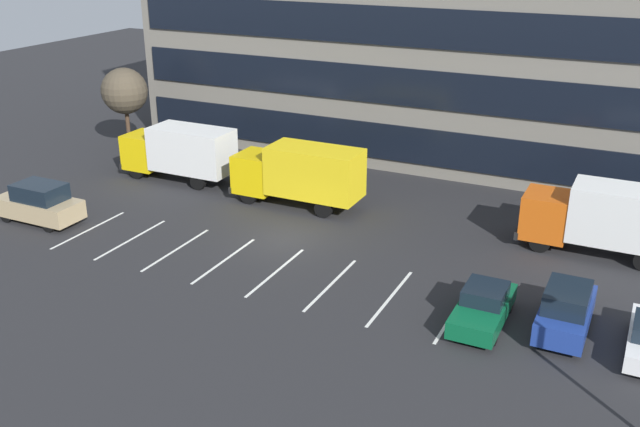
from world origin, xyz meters
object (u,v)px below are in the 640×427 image
object	(u,v)px
suv_tan	(39,203)
sedan_forest	(483,306)
box_truck_yellow	(180,150)
box_truck_orange	(606,217)
suv_navy	(566,310)
box_truck_yellow_all	(299,173)
bare_tree	(124,91)

from	to	relation	value
suv_tan	sedan_forest	bearing A→B (deg)	-0.25
box_truck_yellow	suv_tan	xyz separation A→B (m)	(-2.74, -8.83, -0.88)
sedan_forest	box_truck_yellow	bearing A→B (deg)	157.14
box_truck_orange	box_truck_yellow	bearing A→B (deg)	179.94
suv_navy	sedan_forest	world-z (taller)	suv_navy
box_truck_yellow	suv_navy	world-z (taller)	box_truck_yellow
box_truck_yellow	suv_navy	bearing A→B (deg)	-18.61
suv_navy	suv_tan	bearing A→B (deg)	-178.57
box_truck_yellow	sedan_forest	world-z (taller)	box_truck_yellow
box_truck_yellow_all	bare_tree	distance (m)	16.17
bare_tree	box_truck_yellow	bearing A→B (deg)	-26.10
box_truck_yellow	suv_tan	bearing A→B (deg)	-107.27
box_truck_yellow_all	box_truck_yellow	world-z (taller)	box_truck_yellow_all
box_truck_yellow_all	box_truck_yellow	xyz separation A→B (m)	(-8.65, 0.65, -0.04)
box_truck_yellow_all	suv_tan	size ratio (longest dim) A/B	1.58
box_truck_yellow_all	bare_tree	xyz separation A→B (m)	(-15.50, 4.00, 2.32)
box_truck_orange	suv_tan	size ratio (longest dim) A/B	1.57
suv_navy	sedan_forest	distance (m)	3.14
box_truck_yellow	box_truck_orange	size ratio (longest dim) A/B	0.98
box_truck_yellow_all	suv_tan	xyz separation A→B (m)	(-11.39, -8.18, -0.93)
box_truck_orange	suv_navy	xyz separation A→B (m)	(-0.53, -8.13, -1.01)
box_truck_orange	suv_tan	world-z (taller)	box_truck_orange
box_truck_yellow_all	sedan_forest	bearing A→B (deg)	-33.45
box_truck_yellow_all	suv_tan	world-z (taller)	box_truck_yellow_all
box_truck_yellow	box_truck_orange	world-z (taller)	box_truck_orange
box_truck_orange	bare_tree	world-z (taller)	bare_tree
box_truck_yellow	bare_tree	world-z (taller)	bare_tree
sedan_forest	bare_tree	size ratio (longest dim) A/B	0.74
box_truck_orange	sedan_forest	distance (m)	9.67
box_truck_yellow_all	bare_tree	size ratio (longest dim) A/B	1.28
box_truck_yellow_all	sedan_forest	size ratio (longest dim) A/B	1.74
suv_tan	sedan_forest	distance (m)	23.93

